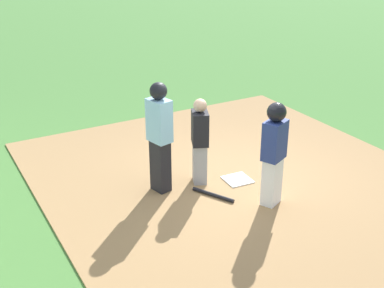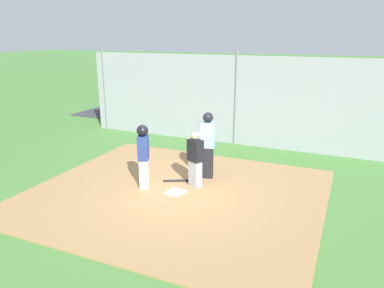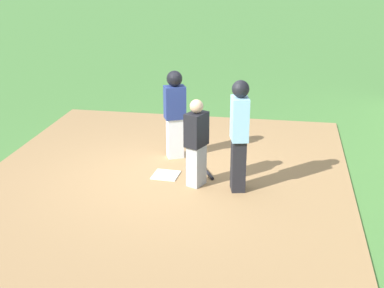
{
  "view_description": "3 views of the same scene",
  "coord_description": "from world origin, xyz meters",
  "px_view_note": "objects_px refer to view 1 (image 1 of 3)",
  "views": [
    {
      "loc": [
        6.42,
        -4.53,
        4.13
      ],
      "look_at": [
        -0.3,
        -0.73,
        0.76
      ],
      "focal_mm": 47.6,
      "sensor_mm": 36.0,
      "label": 1
    },
    {
      "loc": [
        -3.86,
        7.72,
        3.89
      ],
      "look_at": [
        -0.01,
        -0.99,
        1.05
      ],
      "focal_mm": 34.44,
      "sensor_mm": 36.0,
      "label": 2
    },
    {
      "loc": [
        -8.36,
        -1.95,
        3.8
      ],
      "look_at": [
        -0.36,
        -0.53,
        0.79
      ],
      "focal_mm": 49.55,
      "sensor_mm": 36.0,
      "label": 3
    }
  ],
  "objects_px": {
    "home_plate": "(237,180)",
    "runner": "(274,148)",
    "catcher": "(200,141)",
    "umpire": "(160,135)",
    "baseball_bat": "(213,195)"
  },
  "relations": [
    {
      "from": "home_plate",
      "to": "runner",
      "type": "relative_size",
      "value": 0.26
    },
    {
      "from": "catcher",
      "to": "umpire",
      "type": "xyz_separation_m",
      "value": [
        -0.07,
        -0.71,
        0.22
      ]
    },
    {
      "from": "umpire",
      "to": "baseball_bat",
      "type": "xyz_separation_m",
      "value": [
        0.63,
        0.63,
        -0.96
      ]
    },
    {
      "from": "catcher",
      "to": "baseball_bat",
      "type": "bearing_deg",
      "value": -73.58
    },
    {
      "from": "umpire",
      "to": "baseball_bat",
      "type": "bearing_deg",
      "value": -57.8
    },
    {
      "from": "home_plate",
      "to": "catcher",
      "type": "relative_size",
      "value": 0.29
    },
    {
      "from": "runner",
      "to": "baseball_bat",
      "type": "relative_size",
      "value": 2.21
    },
    {
      "from": "catcher",
      "to": "baseball_bat",
      "type": "height_order",
      "value": "catcher"
    },
    {
      "from": "catcher",
      "to": "umpire",
      "type": "height_order",
      "value": "umpire"
    },
    {
      "from": "catcher",
      "to": "umpire",
      "type": "distance_m",
      "value": 0.74
    },
    {
      "from": "runner",
      "to": "baseball_bat",
      "type": "xyz_separation_m",
      "value": [
        -0.63,
        -0.68,
        -0.94
      ]
    },
    {
      "from": "catcher",
      "to": "baseball_bat",
      "type": "distance_m",
      "value": 0.93
    },
    {
      "from": "home_plate",
      "to": "catcher",
      "type": "distance_m",
      "value": 1.0
    },
    {
      "from": "home_plate",
      "to": "baseball_bat",
      "type": "distance_m",
      "value": 0.72
    },
    {
      "from": "home_plate",
      "to": "baseball_bat",
      "type": "relative_size",
      "value": 0.58
    }
  ]
}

